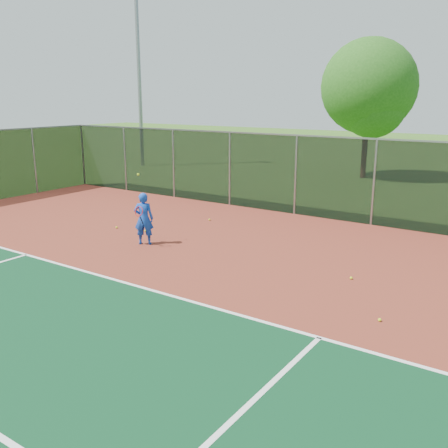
{
  "coord_description": "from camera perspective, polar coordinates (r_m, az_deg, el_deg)",
  "views": [
    {
      "loc": [
        5.31,
        -5.04,
        4.4
      ],
      "look_at": [
        -1.52,
        5.0,
        1.3
      ],
      "focal_mm": 40.0,
      "sensor_mm": 36.0,
      "label": 1
    }
  ],
  "objects": [
    {
      "name": "court_apron",
      "position": [
        9.85,
        -2.54,
        -12.17
      ],
      "size": [
        30.0,
        20.0,
        0.02
      ],
      "primitive_type": "cube",
      "color": "maroon",
      "rests_on": "ground"
    },
    {
      "name": "floodlight_nw",
      "position": [
        33.53,
        -9.78,
        18.76
      ],
      "size": [
        0.9,
        0.4,
        12.66
      ],
      "color": "gray",
      "rests_on": "ground"
    },
    {
      "name": "practice_ball_7",
      "position": [
        17.5,
        -12.17,
        -0.39
      ],
      "size": [
        0.07,
        0.07,
        0.07
      ],
      "primitive_type": "sphere",
      "color": "#C5E31A",
      "rests_on": "court_apron"
    },
    {
      "name": "practice_ball_4",
      "position": [
        19.46,
        -9.21,
        1.23
      ],
      "size": [
        0.07,
        0.07,
        0.07
      ],
      "primitive_type": "sphere",
      "color": "#C5E31A",
      "rests_on": "court_apron"
    },
    {
      "name": "fence_back",
      "position": [
        18.07,
        16.77,
        4.68
      ],
      "size": [
        30.0,
        0.06,
        3.03
      ],
      "color": "black",
      "rests_on": "court_apron"
    },
    {
      "name": "practice_ball_3",
      "position": [
        12.8,
        14.34,
        -6.0
      ],
      "size": [
        0.07,
        0.07,
        0.07
      ],
      "primitive_type": "sphere",
      "color": "#C5E31A",
      "rests_on": "court_apron"
    },
    {
      "name": "practice_ball_5",
      "position": [
        16.88,
        -8.98,
        -0.78
      ],
      "size": [
        0.07,
        0.07,
        0.07
      ],
      "primitive_type": "sphere",
      "color": "#C5E31A",
      "rests_on": "court_apron"
    },
    {
      "name": "tree_back_left",
      "position": [
        28.71,
        16.33,
        14.38
      ],
      "size": [
        5.11,
        5.11,
        7.5
      ],
      "color": "#3A2115",
      "rests_on": "ground"
    },
    {
      "name": "practice_ball_6",
      "position": [
        18.21,
        -1.66,
        0.51
      ],
      "size": [
        0.07,
        0.07,
        0.07
      ],
      "primitive_type": "sphere",
      "color": "#C5E31A",
      "rests_on": "court_apron"
    },
    {
      "name": "practice_ball_0",
      "position": [
        10.67,
        17.37,
        -10.41
      ],
      "size": [
        0.07,
        0.07,
        0.07
      ],
      "primitive_type": "sphere",
      "color": "#C5E31A",
      "rests_on": "court_apron"
    },
    {
      "name": "tennis_player",
      "position": [
        15.3,
        -9.16,
        0.62
      ],
      "size": [
        0.7,
        0.73,
        2.15
      ],
      "color": "#1343B5",
      "rests_on": "court_apron"
    },
    {
      "name": "ground",
      "position": [
        8.54,
        -10.95,
        -16.98
      ],
      "size": [
        120.0,
        120.0,
        0.0
      ],
      "primitive_type": "plane",
      "color": "#325F1B",
      "rests_on": "ground"
    }
  ]
}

